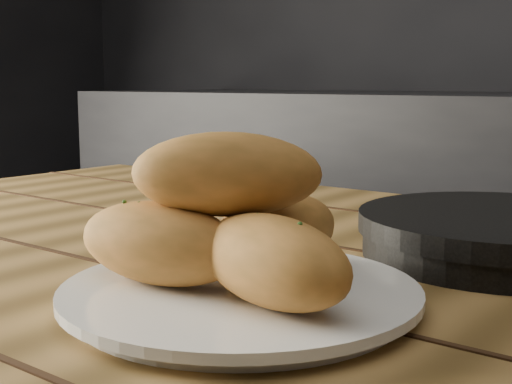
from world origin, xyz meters
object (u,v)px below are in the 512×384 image
object	(u,v)px
plate	(240,296)
skillet	(504,235)
bread_rolls	(232,227)
table	(302,360)

from	to	relation	value
plate	skillet	xyz separation A→B (m)	(0.11, 0.29, 0.01)
bread_rolls	table	bearing A→B (deg)	98.76
table	plate	world-z (taller)	plate
table	skillet	world-z (taller)	skillet
bread_rolls	skillet	size ratio (longest dim) A/B	0.62
skillet	plate	bearing A→B (deg)	-110.22
plate	skillet	bearing A→B (deg)	69.78
bread_rolls	skillet	bearing A→B (deg)	69.07
table	bread_rolls	world-z (taller)	bread_rolls
table	plate	xyz separation A→B (m)	(0.02, -0.12, 0.10)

